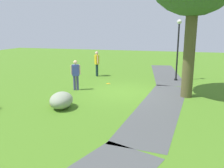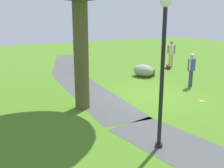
# 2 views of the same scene
# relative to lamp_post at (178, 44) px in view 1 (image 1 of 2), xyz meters

# --- Properties ---
(ground_plane) EXTENTS (48.00, 48.00, 0.00)m
(ground_plane) POSITION_rel_lamp_post_xyz_m (3.79, -2.50, -2.32)
(ground_plane) COLOR #487820
(footpath_segment_near) EXTENTS (8.17, 2.94, 0.01)m
(footpath_segment_near) POSITION_rel_lamp_post_xyz_m (-2.26, -0.79, -2.32)
(footpath_segment_near) COLOR #494B4B
(footpath_segment_near) RESTS_ON ground
(footpath_segment_mid) EXTENTS (8.13, 2.50, 0.01)m
(footpath_segment_mid) POSITION_rel_lamp_post_xyz_m (5.68, -0.56, -2.32)
(footpath_segment_mid) COLOR #494B4B
(footpath_segment_mid) RESTS_ON ground
(lamp_post) EXTENTS (0.28, 0.28, 3.79)m
(lamp_post) POSITION_rel_lamp_post_xyz_m (0.00, 0.00, 0.00)
(lamp_post) COLOR black
(lamp_post) RESTS_ON ground
(lawn_boulder) EXTENTS (1.42, 1.18, 0.68)m
(lawn_boulder) POSITION_rel_lamp_post_xyz_m (7.00, -4.51, -1.98)
(lawn_boulder) COLOR gray
(lawn_boulder) RESTS_ON ground
(man_near_boulder) EXTENTS (0.44, 0.40, 1.72)m
(man_near_boulder) POSITION_rel_lamp_post_xyz_m (0.06, -5.34, -1.32)
(man_near_boulder) COLOR #142A2A
(man_near_boulder) RESTS_ON ground
(passerby_on_path) EXTENTS (0.37, 0.48, 1.62)m
(passerby_on_path) POSITION_rel_lamp_post_xyz_m (4.03, -5.16, -1.39)
(passerby_on_path) COLOR #3E3E74
(passerby_on_path) RESTS_ON ground
(backpack_by_boulder) EXTENTS (0.35, 0.35, 0.40)m
(backpack_by_boulder) POSITION_rel_lamp_post_xyz_m (6.79, -5.00, -2.13)
(backpack_by_boulder) COLOR brown
(backpack_by_boulder) RESTS_ON ground
(frisbee_on_grass) EXTENTS (0.22, 0.22, 0.02)m
(frisbee_on_grass) POSITION_rel_lamp_post_xyz_m (2.13, -3.91, -2.31)
(frisbee_on_grass) COLOR gold
(frisbee_on_grass) RESTS_ON ground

